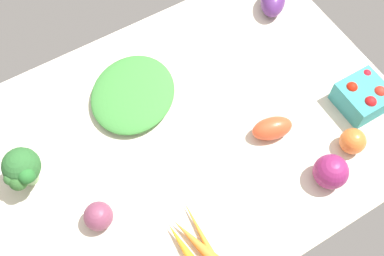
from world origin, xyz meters
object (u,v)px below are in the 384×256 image
berry_basket (363,97)px  carrot_bunch (194,244)px  broccoli_head (22,169)px  red_onion_center (98,216)px  heirloom_tomato_orange (353,141)px  eggplant (273,0)px  red_onion_near_basket (331,172)px  leafy_greens_clump (133,94)px  roma_tomato (272,128)px

berry_basket → carrot_bunch: size_ratio=0.61×
carrot_bunch → broccoli_head: (24.75, -32.34, 5.47)cm
red_onion_center → heirloom_tomato_orange: red_onion_center is taller
eggplant → red_onion_near_basket: bearing=19.1°
broccoli_head → leafy_greens_clump: bearing=-165.6°
leafy_greens_clump → heirloom_tomato_orange: (-38.24, 39.22, 1.12)cm
roma_tomato → red_onion_center: size_ratio=1.55×
broccoli_head → red_onion_center: size_ratio=1.76×
red_onion_near_basket → heirloom_tomato_orange: size_ratio=1.29×
red_onion_center → heirloom_tomato_orange: (-59.50, 14.29, -0.10)cm
carrot_bunch → red_onion_near_basket: red_onion_near_basket is taller
roma_tomato → broccoli_head: size_ratio=0.88×
eggplant → heirloom_tomato_orange: size_ratio=1.78×
roma_tomato → eggplant: eggplant is taller
red_onion_center → roma_tomato: bearing=178.0°
carrot_bunch → broccoli_head: 41.09cm
carrot_bunch → red_onion_center: bearing=-45.9°
leafy_greens_clump → roma_tomato: size_ratio=2.40×
leafy_greens_clump → red_onion_near_basket: size_ratio=2.97×
eggplant → heirloom_tomato_orange: 46.73cm
roma_tomato → eggplant: (-23.76, -33.00, 0.67)cm
broccoli_head → red_onion_center: broccoli_head is taller
broccoli_head → carrot_bunch: bearing=127.4°
red_onion_center → broccoli_head: bearing=-59.9°
heirloom_tomato_orange → carrot_bunch: bearing=1.4°
roma_tomato → carrot_bunch: 33.45cm
carrot_bunch → red_onion_center: (14.91, -15.40, 1.86)cm
roma_tomato → red_onion_center: bearing=13.7°
leafy_greens_clump → heirloom_tomato_orange: 54.80cm
berry_basket → roma_tomato: (24.16, -4.53, -0.76)cm
red_onion_center → heirloom_tomato_orange: bearing=166.5°
leafy_greens_clump → roma_tomato: bearing=132.3°
roma_tomato → red_onion_center: 45.37cm
carrot_bunch → broccoli_head: broccoli_head is taller
roma_tomato → broccoli_head: bearing=-2.9°
carrot_bunch → red_onion_center: size_ratio=2.79×
eggplant → broccoli_head: size_ratio=0.98×
roma_tomato → red_onion_near_basket: red_onion_near_basket is taller
berry_basket → red_onion_near_basket: bearing=30.8°
carrot_bunch → red_onion_near_basket: bearing=175.8°
roma_tomato → eggplant: bearing=-110.1°
red_onion_near_basket → red_onion_center: size_ratio=1.25×
leafy_greens_clump → berry_basket: bearing=147.3°
heirloom_tomato_orange → broccoli_head: bearing=-24.2°
roma_tomato → red_onion_near_basket: bearing=120.4°
leafy_greens_clump → red_onion_near_basket: red_onion_near_basket is taller
carrot_bunch → heirloom_tomato_orange: size_ratio=2.88×
carrot_bunch → roma_tomato: bearing=-155.5°
broccoli_head → roma_tomato: bearing=161.5°
red_onion_near_basket → heirloom_tomato_orange: red_onion_near_basket is taller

